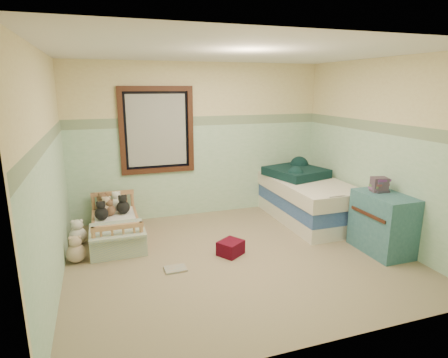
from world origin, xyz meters
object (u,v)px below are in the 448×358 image
object	(u,v)px
toddler_bed_frame	(117,234)
twin_bed_frame	(306,213)
dresser	(383,223)
floor_book	(175,269)
plush_floor_cream	(78,236)
red_pillow	(231,248)
plush_floor_tan	(76,253)

from	to	relation	value
toddler_bed_frame	twin_bed_frame	bearing A→B (deg)	-2.21
dresser	floor_book	bearing A→B (deg)	172.56
twin_bed_frame	floor_book	bearing A→B (deg)	-156.41
floor_book	toddler_bed_frame	bearing A→B (deg)	116.88
toddler_bed_frame	twin_bed_frame	distance (m)	2.99
plush_floor_cream	red_pillow	distance (m)	2.12
toddler_bed_frame	plush_floor_tan	bearing A→B (deg)	-132.38
plush_floor_cream	dresser	distance (m)	4.10
toddler_bed_frame	plush_floor_tan	size ratio (longest dim) A/B	5.48
toddler_bed_frame	dresser	bearing A→B (deg)	-24.59
floor_book	plush_floor_tan	bearing A→B (deg)	150.93
twin_bed_frame	dresser	size ratio (longest dim) A/B	2.42
plush_floor_tan	floor_book	size ratio (longest dim) A/B	0.91
dresser	floor_book	world-z (taller)	dresser
dresser	red_pillow	bearing A→B (deg)	164.37
plush_floor_tan	twin_bed_frame	bearing A→B (deg)	7.20
plush_floor_cream	plush_floor_tan	distance (m)	0.57
toddler_bed_frame	red_pillow	xyz separation A→B (m)	(1.37, -0.97, 0.01)
dresser	red_pillow	distance (m)	2.01
red_pillow	twin_bed_frame	bearing A→B (deg)	27.84
plush_floor_tan	dresser	xyz separation A→B (m)	(3.80, -0.95, 0.27)
plush_floor_cream	toddler_bed_frame	bearing A→B (deg)	-1.47
toddler_bed_frame	twin_bed_frame	world-z (taller)	twin_bed_frame
dresser	plush_floor_tan	bearing A→B (deg)	165.99
toddler_bed_frame	dresser	distance (m)	3.63
plush_floor_cream	plush_floor_tan	bearing A→B (deg)	-90.00
twin_bed_frame	toddler_bed_frame	bearing A→B (deg)	177.79
twin_bed_frame	red_pillow	bearing A→B (deg)	-152.16
toddler_bed_frame	red_pillow	distance (m)	1.68
toddler_bed_frame	twin_bed_frame	xyz separation A→B (m)	(2.99, -0.12, 0.03)
plush_floor_cream	twin_bed_frame	bearing A→B (deg)	-2.10
dresser	twin_bed_frame	bearing A→B (deg)	102.02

